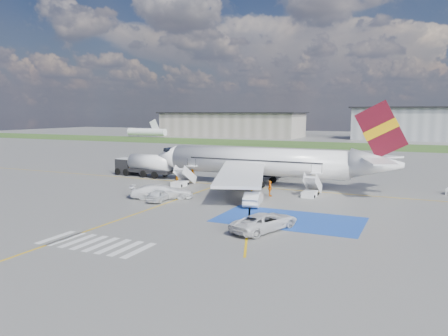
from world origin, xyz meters
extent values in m
plane|color=#60605E|center=(0.00, 0.00, 0.00)|extent=(400.00, 400.00, 0.00)
cube|color=#2D4C1E|center=(0.00, 95.00, 0.01)|extent=(400.00, 30.00, 0.01)
cube|color=gold|center=(0.00, 12.00, 0.01)|extent=(120.00, 0.20, 0.01)
cube|color=gold|center=(-5.00, -10.00, 0.01)|extent=(0.20, 60.00, 0.01)
cube|color=gold|center=(0.00, 12.00, 0.01)|extent=(20.71, 56.45, 0.01)
cube|color=#1B44A6|center=(10.00, -4.00, 0.01)|extent=(14.00, 8.00, 0.01)
cube|color=silver|center=(-6.00, -18.00, 0.01)|extent=(0.60, 4.00, 0.01)
cube|color=silver|center=(-4.80, -18.00, 0.01)|extent=(0.60, 4.00, 0.01)
cube|color=silver|center=(-3.60, -18.00, 0.01)|extent=(0.60, 4.00, 0.01)
cube|color=silver|center=(-2.40, -18.00, 0.01)|extent=(0.60, 4.00, 0.01)
cube|color=silver|center=(-1.20, -18.00, 0.01)|extent=(0.60, 4.00, 0.01)
cube|color=silver|center=(0.00, -18.00, 0.01)|extent=(0.60, 4.00, 0.01)
cube|color=silver|center=(1.20, -18.00, 0.01)|extent=(0.60, 4.00, 0.01)
cube|color=silver|center=(2.40, -18.00, 0.01)|extent=(0.60, 4.00, 0.01)
cube|color=gray|center=(-55.00, 130.00, 5.00)|extent=(60.00, 22.00, 10.00)
cube|color=gray|center=(20.00, 135.00, 6.00)|extent=(48.00, 18.00, 12.00)
cylinder|color=white|center=(0.00, 14.00, 3.40)|extent=(26.00, 3.90, 3.90)
cone|color=white|center=(-15.00, 14.00, 3.40)|extent=(4.00, 3.90, 3.90)
cube|color=black|center=(-14.40, 14.00, 4.45)|extent=(1.67, 1.90, 0.82)
cone|color=white|center=(16.20, 14.00, 3.80)|extent=(6.50, 3.90, 3.90)
cube|color=white|center=(1.00, 5.50, 2.80)|extent=(9.86, 15.95, 1.40)
cube|color=white|center=(1.00, 22.50, 2.80)|extent=(9.86, 15.95, 1.40)
cylinder|color=#38383A|center=(0.00, 8.40, 1.40)|extent=(3.40, 2.10, 2.10)
cylinder|color=#38383A|center=(0.00, 19.60, 1.40)|extent=(3.40, 2.10, 2.10)
cube|color=#5A0F1B|center=(16.50, 14.00, 8.20)|extent=(6.62, 0.30, 7.45)
cube|color=#EBAC0D|center=(16.50, 14.00, 8.20)|extent=(4.36, 0.40, 3.08)
cube|color=white|center=(16.80, 10.80, 4.50)|extent=(4.73, 5.95, 0.49)
cube|color=white|center=(16.80, 17.20, 4.50)|extent=(4.73, 5.95, 0.49)
cube|color=black|center=(0.00, 12.04, 3.75)|extent=(19.50, 0.04, 0.18)
cube|color=black|center=(0.00, 15.96, 3.75)|extent=(19.50, 0.04, 0.18)
cube|color=white|center=(-9.50, 9.85, 1.45)|extent=(1.40, 3.73, 2.32)
cube|color=white|center=(-9.50, 11.75, 2.50)|extent=(1.40, 1.00, 0.12)
cylinder|color=black|center=(-10.20, 11.75, 3.05)|extent=(0.06, 0.06, 1.10)
cylinder|color=black|center=(-8.80, 11.75, 3.05)|extent=(0.06, 0.06, 1.10)
cube|color=white|center=(-9.50, 8.25, 0.35)|extent=(1.60, 2.40, 0.70)
cube|color=white|center=(9.00, 9.85, 1.45)|extent=(1.40, 3.73, 2.32)
cube|color=white|center=(9.00, 11.75, 2.50)|extent=(1.40, 1.00, 0.12)
cylinder|color=black|center=(8.30, 11.75, 3.05)|extent=(0.06, 0.06, 1.10)
cylinder|color=black|center=(9.70, 11.75, 3.05)|extent=(0.06, 0.06, 1.10)
cube|color=white|center=(9.00, 8.25, 0.35)|extent=(1.60, 2.40, 0.70)
cube|color=black|center=(-23.69, 14.84, 1.32)|extent=(2.90, 2.90, 2.64)
cylinder|color=white|center=(-18.31, 14.29, 2.30)|extent=(8.04, 3.42, 2.64)
cube|color=black|center=(-18.31, 14.29, 0.98)|extent=(8.04, 3.42, 0.57)
cube|color=white|center=(-11.54, 12.84, 0.75)|extent=(2.03, 1.60, 1.24)
cube|color=black|center=(-11.54, 12.84, 1.42)|extent=(1.92, 1.49, 0.11)
imported|color=silver|center=(-6.40, -1.75, 0.70)|extent=(2.17, 4.29, 1.40)
imported|color=silver|center=(4.44, 0.78, 0.81)|extent=(2.74, 5.18, 1.62)
imported|color=silver|center=(9.13, -8.56, 1.04)|extent=(4.28, 6.10, 2.09)
imported|color=white|center=(-7.08, -0.11, 1.10)|extent=(6.03, 4.58, 2.20)
imported|color=orange|center=(-10.53, 9.37, 0.80)|extent=(0.67, 0.69, 1.59)
imported|color=orange|center=(-10.02, 12.93, 0.96)|extent=(1.00, 1.12, 1.91)
imported|color=orange|center=(4.44, 6.58, 0.96)|extent=(0.95, 1.22, 1.93)
camera|label=1|loc=(21.54, -44.23, 10.35)|focal=35.00mm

